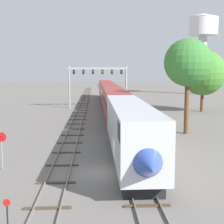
# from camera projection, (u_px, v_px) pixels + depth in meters

# --- Properties ---
(ground_plane) EXTENTS (400.00, 400.00, 0.00)m
(ground_plane) POSITION_uv_depth(u_px,v_px,m) (107.00, 173.00, 23.70)
(ground_plane) COLOR slate
(track_main) EXTENTS (2.60, 200.00, 0.16)m
(track_main) POSITION_uv_depth(u_px,v_px,m) (106.00, 100.00, 83.22)
(track_main) COLOR slate
(track_main) RESTS_ON ground
(track_near) EXTENTS (2.60, 160.00, 0.16)m
(track_near) POSITION_uv_depth(u_px,v_px,m) (82.00, 109.00, 63.12)
(track_near) COLOR slate
(track_near) RESTS_ON ground
(passenger_train) EXTENTS (3.04, 80.17, 4.80)m
(passenger_train) POSITION_uv_depth(u_px,v_px,m) (111.00, 99.00, 56.77)
(passenger_train) COLOR silver
(passenger_train) RESTS_ON ground
(signal_gantry) EXTENTS (12.10, 0.49, 8.55)m
(signal_gantry) POSITION_uv_depth(u_px,v_px,m) (98.00, 77.00, 64.80)
(signal_gantry) COLOR #999BA0
(signal_gantry) RESTS_ON ground
(water_tower) EXTENTS (9.06, 9.06, 25.17)m
(water_tower) POSITION_uv_depth(u_px,v_px,m) (203.00, 32.00, 100.52)
(water_tower) COLOR beige
(water_tower) RESTS_ON ground
(switch_stand) EXTENTS (0.36, 0.24, 1.46)m
(switch_stand) POSITION_uv_depth(u_px,v_px,m) (7.00, 218.00, 15.39)
(switch_stand) COLOR black
(switch_stand) RESTS_ON ground
(stop_sign) EXTENTS (0.76, 0.08, 2.88)m
(stop_sign) POSITION_uv_depth(u_px,v_px,m) (2.00, 145.00, 24.48)
(stop_sign) COLOR gray
(stop_sign) RESTS_ON ground
(trackside_tree_left) EXTENTS (5.61, 5.61, 11.25)m
(trackside_tree_left) POSITION_uv_depth(u_px,v_px,m) (188.00, 63.00, 37.52)
(trackside_tree_left) COLOR brown
(trackside_tree_left) RESTS_ON ground
(trackside_tree_mid) EXTENTS (8.26, 8.26, 11.26)m
(trackside_tree_mid) POSITION_uv_depth(u_px,v_px,m) (203.00, 73.00, 58.55)
(trackside_tree_mid) COLOR brown
(trackside_tree_mid) RESTS_ON ground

